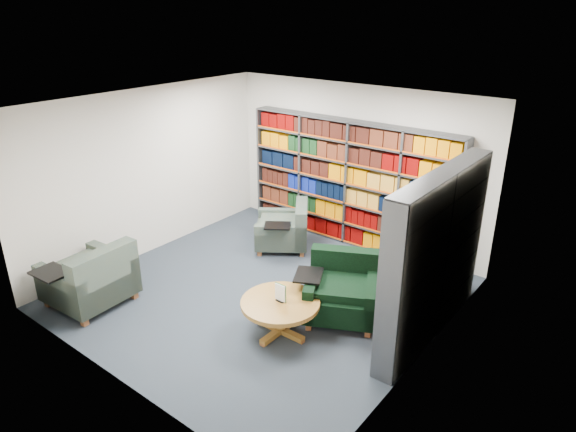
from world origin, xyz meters
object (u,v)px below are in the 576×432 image
Objects in this scene: chair_teal_left at (287,230)px; chair_green_right at (342,291)px; chair_teal_front at (93,281)px; coffee_table at (280,308)px.

chair_green_right is at bearing -32.04° from chair_teal_left.
chair_teal_front is at bearing -145.72° from chair_green_right.
chair_green_right is at bearing 34.28° from chair_teal_front.
chair_teal_left is 2.25m from chair_green_right.
chair_teal_left is at bearing 72.47° from chair_teal_front.
chair_teal_front is at bearing -156.81° from coffee_table.
chair_green_right is at bearing 67.42° from coffee_table.
coffee_table is at bearing -53.71° from chair_teal_left.
chair_teal_left is at bearing 126.29° from coffee_table.
chair_teal_front is at bearing -107.53° from chair_teal_left.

